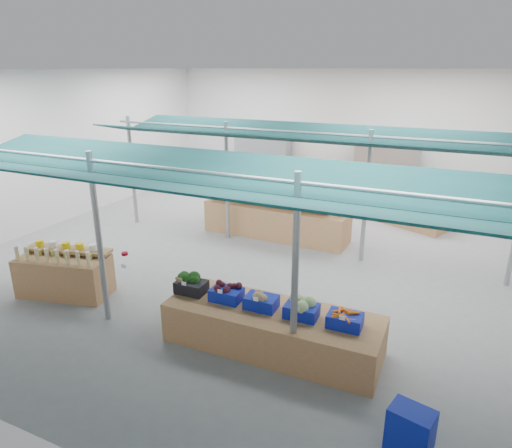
# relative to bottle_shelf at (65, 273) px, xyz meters

# --- Properties ---
(floor) EXTENTS (13.00, 13.00, 0.00)m
(floor) POSITION_rel_bottle_shelf_xyz_m (2.41, 3.58, -0.42)
(floor) COLOR slate
(floor) RESTS_ON ground
(hall) EXTENTS (13.00, 13.00, 13.00)m
(hall) POSITION_rel_bottle_shelf_xyz_m (2.41, 5.02, 2.22)
(hall) COLOR silver
(hall) RESTS_ON ground
(pole_grid) EXTENTS (10.00, 4.60, 3.00)m
(pole_grid) POSITION_rel_bottle_shelf_xyz_m (3.16, 1.83, 1.39)
(pole_grid) COLOR gray
(pole_grid) RESTS_ON floor
(awnings) EXTENTS (9.50, 7.08, 0.30)m
(awnings) POSITION_rel_bottle_shelf_xyz_m (3.16, 1.83, 2.36)
(awnings) COLOR #0A2A2D
(awnings) RESTS_ON pole_grid
(back_shelving_left) EXTENTS (2.00, 0.50, 2.00)m
(back_shelving_left) POSITION_rel_bottle_shelf_xyz_m (-0.09, 9.58, 0.58)
(back_shelving_left) COLOR #B23F33
(back_shelving_left) RESTS_ON floor
(back_shelving_right) EXTENTS (2.00, 0.50, 2.00)m
(back_shelving_right) POSITION_rel_bottle_shelf_xyz_m (4.41, 9.58, 0.58)
(back_shelving_right) COLOR #B23F33
(back_shelving_right) RESTS_ON floor
(bottle_shelf) EXTENTS (1.87, 1.41, 1.05)m
(bottle_shelf) POSITION_rel_bottle_shelf_xyz_m (0.00, 0.00, 0.00)
(bottle_shelf) COLOR #956341
(bottle_shelf) RESTS_ON floor
(veg_counter) EXTENTS (3.43, 1.19, 0.66)m
(veg_counter) POSITION_rel_bottle_shelf_xyz_m (4.40, 0.01, -0.09)
(veg_counter) COLOR #956341
(veg_counter) RESTS_ON floor
(fruit_counter) EXTENTS (3.88, 1.04, 0.82)m
(fruit_counter) POSITION_rel_bottle_shelf_xyz_m (2.48, 4.72, -0.01)
(fruit_counter) COLOR #956341
(fruit_counter) RESTS_ON floor
(far_counter) EXTENTS (5.51, 3.21, 0.99)m
(far_counter) POSITION_rel_bottle_shelf_xyz_m (4.03, 7.94, 0.07)
(far_counter) COLOR #956341
(far_counter) RESTS_ON floor
(crate_stack) EXTENTS (0.56, 0.45, 0.59)m
(crate_stack) POSITION_rel_bottle_shelf_xyz_m (6.66, -1.25, -0.13)
(crate_stack) COLOR #0E1EA1
(crate_stack) RESTS_ON floor
(vendor_left) EXTENTS (0.57, 0.39, 1.54)m
(vendor_left) POSITION_rel_bottle_shelf_xyz_m (1.28, 5.82, 0.34)
(vendor_left) COLOR #18629C
(vendor_left) RESTS_ON floor
(vendor_right) EXTENTS (0.77, 0.61, 1.54)m
(vendor_right) POSITION_rel_bottle_shelf_xyz_m (3.08, 5.82, 0.34)
(vendor_right) COLOR #B41634
(vendor_right) RESTS_ON floor
(crate_broccoli) EXTENTS (0.51, 0.41, 0.35)m
(crate_broccoli) POSITION_rel_bottle_shelf_xyz_m (2.93, -0.01, 0.40)
(crate_broccoli) COLOR black
(crate_broccoli) RESTS_ON veg_counter
(crate_beets) EXTENTS (0.51, 0.41, 0.29)m
(crate_beets) POSITION_rel_bottle_shelf_xyz_m (3.59, 0.00, 0.37)
(crate_beets) COLOR #0E1EA1
(crate_beets) RESTS_ON veg_counter
(crate_celeriac) EXTENTS (0.51, 0.41, 0.31)m
(crate_celeriac) POSITION_rel_bottle_shelf_xyz_m (4.21, 0.01, 0.38)
(crate_celeriac) COLOR #0E1EA1
(crate_celeriac) RESTS_ON veg_counter
(crate_cabbage) EXTENTS (0.51, 0.41, 0.35)m
(crate_cabbage) POSITION_rel_bottle_shelf_xyz_m (4.87, 0.02, 0.40)
(crate_cabbage) COLOR #0E1EA1
(crate_cabbage) RESTS_ON veg_counter
(crate_carrots) EXTENTS (0.51, 0.41, 0.29)m
(crate_carrots) POSITION_rel_bottle_shelf_xyz_m (5.53, 0.03, 0.35)
(crate_carrots) COLOR #0E1EA1
(crate_carrots) RESTS_ON veg_counter
(sparrow) EXTENTS (0.12, 0.09, 0.11)m
(sparrow) POSITION_rel_bottle_shelf_xyz_m (2.78, -0.13, 0.49)
(sparrow) COLOR brown
(sparrow) RESTS_ON crate_broccoli
(pole_ribbon) EXTENTS (0.12, 0.12, 0.28)m
(pole_ribbon) POSITION_rel_bottle_shelf_xyz_m (1.52, 0.02, 0.65)
(pole_ribbon) COLOR #A90B19
(pole_ribbon) RESTS_ON pole_grid
(apple_heap_yellow) EXTENTS (1.94, 0.82, 0.27)m
(apple_heap_yellow) POSITION_rel_bottle_shelf_xyz_m (1.56, 4.66, 0.57)
(apple_heap_yellow) COLOR #997247
(apple_heap_yellow) RESTS_ON fruit_counter
(apple_heap_red) EXTENTS (1.54, 0.80, 0.27)m
(apple_heap_red) POSITION_rel_bottle_shelf_xyz_m (3.26, 4.61, 0.57)
(apple_heap_red) COLOR #997247
(apple_heap_red) RESTS_ON fruit_counter
(pineapple) EXTENTS (0.14, 0.14, 0.39)m
(pineapple) POSITION_rel_bottle_shelf_xyz_m (4.22, 4.58, 0.58)
(pineapple) COLOR #8C6019
(pineapple) RESTS_ON fruit_counter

